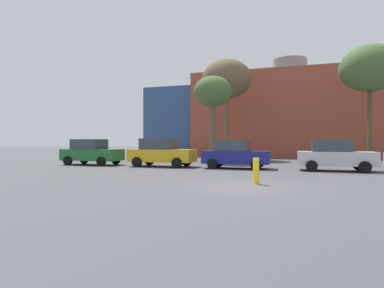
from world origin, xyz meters
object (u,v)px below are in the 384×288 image
at_px(parked_car_3, 334,155).
at_px(parked_car_1, 161,153).
at_px(bare_tree_0, 213,93).
at_px(parked_car_2, 235,154).
at_px(bollard_yellow_0, 256,171).
at_px(bare_tree_2, 370,69).
at_px(parked_car_0, 91,152).
at_px(bare_tree_1, 227,80).

bearing_deg(parked_car_3, parked_car_1, 180.00).
bearing_deg(bare_tree_0, parked_car_2, -61.92).
height_order(bare_tree_0, bollard_yellow_0, bare_tree_0).
relative_size(bare_tree_2, bollard_yellow_0, 9.39).
distance_m(parked_car_0, bare_tree_2, 23.03).
bearing_deg(bare_tree_0, bare_tree_1, 90.05).
bearing_deg(parked_car_1, bare_tree_2, 33.68).
height_order(parked_car_2, bare_tree_0, bare_tree_0).
xyz_separation_m(parked_car_0, bare_tree_0, (7.74, 5.14, 4.65)).
bearing_deg(parked_car_0, parked_car_1, -0.00).
xyz_separation_m(bare_tree_1, bare_tree_2, (12.10, -1.06, -0.03)).
distance_m(parked_car_2, parked_car_3, 5.69).
bearing_deg(bare_tree_2, parked_car_0, -154.25).
relative_size(parked_car_0, bare_tree_0, 0.62).
bearing_deg(parked_car_1, parked_car_2, -0.00).
xyz_separation_m(parked_car_3, bare_tree_0, (-8.43, 5.14, 4.68)).
distance_m(parked_car_3, bare_tree_2, 12.27).
height_order(parked_car_3, bare_tree_0, bare_tree_0).
bearing_deg(bare_tree_1, parked_car_0, -126.05).
relative_size(parked_car_2, bollard_yellow_0, 3.99).
height_order(bare_tree_0, bare_tree_1, bare_tree_1).
distance_m(bare_tree_0, bare_tree_2, 13.05).
height_order(parked_car_0, bare_tree_0, bare_tree_0).
distance_m(parked_car_2, bare_tree_0, 7.48).
bearing_deg(parked_car_3, bollard_yellow_0, -116.31).
distance_m(parked_car_3, bollard_yellow_0, 8.06).
bearing_deg(bollard_yellow_0, parked_car_0, 150.20).
distance_m(parked_car_2, bare_tree_1, 12.91).
relative_size(bare_tree_1, bollard_yellow_0, 9.42).
distance_m(bare_tree_2, bollard_yellow_0, 19.62).
distance_m(parked_car_0, parked_car_3, 16.17).
xyz_separation_m(parked_car_0, parked_car_2, (10.48, -0.00, -0.04)).
height_order(parked_car_1, bare_tree_0, bare_tree_0).
relative_size(parked_car_1, bare_tree_1, 0.45).
bearing_deg(bare_tree_2, bollard_yellow_0, -113.32).
relative_size(parked_car_2, parked_car_3, 0.99).
relative_size(parked_car_2, bare_tree_1, 0.42).
distance_m(parked_car_1, parked_car_2, 5.00).
height_order(bare_tree_2, bollard_yellow_0, bare_tree_2).
height_order(parked_car_0, parked_car_1, parked_car_1).
xyz_separation_m(parked_car_2, bare_tree_1, (-2.75, 10.63, 6.81)).
height_order(parked_car_1, parked_car_2, parked_car_1).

